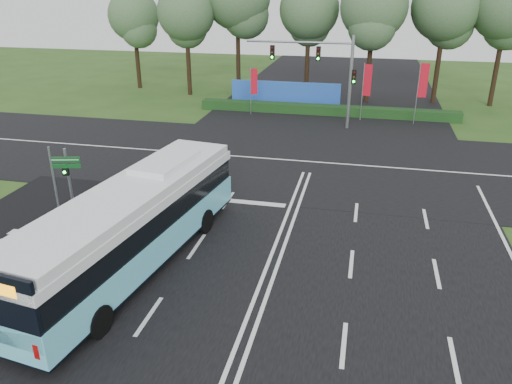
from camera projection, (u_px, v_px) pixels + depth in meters
The scene contains 14 objects.
ground at pixel (271, 256), 20.89m from camera, with size 120.00×120.00×0.00m, color #2B4C19.
road_main at pixel (271, 255), 20.88m from camera, with size 20.00×120.00×0.04m, color black.
road_cross at pixel (308, 162), 31.66m from camera, with size 120.00×14.00×0.05m, color black.
kerb_strip at pixel (13, 263), 20.21m from camera, with size 0.25×18.00×0.12m, color gray.
city_bus at pixel (133, 225), 19.37m from camera, with size 4.43×13.13×3.70m.
pedestrian_signal at pixel (69, 180), 23.73m from camera, with size 0.31×0.42×3.43m.
street_sign at pixel (60, 173), 23.34m from camera, with size 1.38×0.41×3.62m.
banner_flag_left at pixel (253, 84), 41.84m from camera, with size 0.57×0.21×4.00m.
banner_flag_mid at pixel (366, 84), 39.80m from camera, with size 0.68×0.18×4.68m.
banner_flag_right at pixel (422, 84), 38.71m from camera, with size 0.73×0.08×4.93m.
traffic_light_gantry at pixel (327, 67), 37.44m from camera, with size 8.41×0.28×7.00m.
hedge at pixel (326, 110), 42.74m from camera, with size 22.00×1.20×0.80m, color #163412.
blue_hoarding at pixel (285, 94), 45.52m from camera, with size 10.00×0.30×2.20m, color blue.
eucalyptus_row at pixel (319, 7), 46.09m from camera, with size 40.71×8.45×12.52m.
Camera 1 is at (3.36, -17.89, 10.62)m, focal length 35.00 mm.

